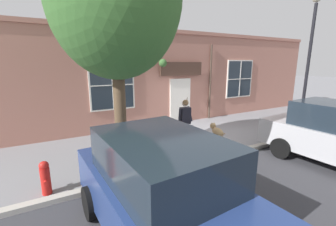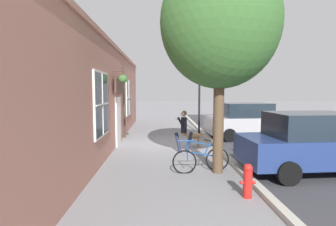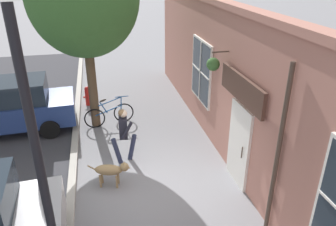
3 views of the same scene
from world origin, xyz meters
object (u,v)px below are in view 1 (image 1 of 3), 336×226
(street_tree_by_curb, at_px, (116,5))
(parked_car_nearest_curb, at_px, (167,194))
(dog_on_leash, at_px, (217,131))
(street_lamp, at_px, (310,47))
(pedestrian_walking, at_px, (185,119))
(leaning_bicycle, at_px, (119,151))
(fire_hydrant, at_px, (45,177))

(street_tree_by_curb, xyz_separation_m, parked_car_nearest_curb, (2.73, -0.17, -3.23))
(dog_on_leash, relative_size, street_tree_by_curb, 0.18)
(street_lamp, bearing_deg, dog_on_leash, -103.52)
(pedestrian_walking, relative_size, dog_on_leash, 1.51)
(leaning_bicycle, bearing_deg, pedestrian_walking, 96.81)
(parked_car_nearest_curb, bearing_deg, leaning_bicycle, 176.11)
(dog_on_leash, bearing_deg, street_tree_by_curb, -84.26)
(street_tree_by_curb, distance_m, street_lamp, 7.10)
(street_tree_by_curb, relative_size, parked_car_nearest_curb, 1.39)
(dog_on_leash, bearing_deg, leaning_bicycle, -92.43)
(street_lamp, height_order, fire_hydrant, street_lamp)
(dog_on_leash, bearing_deg, pedestrian_walking, -112.52)
(street_tree_by_curb, height_order, parked_car_nearest_curb, street_tree_by_curb)
(street_tree_by_curb, relative_size, leaning_bicycle, 3.56)
(pedestrian_walking, distance_m, parked_car_nearest_curb, 4.41)
(dog_on_leash, bearing_deg, fire_hydrant, -83.68)
(dog_on_leash, xyz_separation_m, fire_hydrant, (0.59, -5.35, -0.07))
(leaning_bicycle, height_order, fire_hydrant, leaning_bicycle)
(dog_on_leash, bearing_deg, street_lamp, 76.48)
(leaning_bicycle, bearing_deg, fire_hydrant, -68.40)
(street_lamp, relative_size, fire_hydrant, 6.77)
(street_lamp, xyz_separation_m, fire_hydrant, (-0.25, -8.86, -2.98))
(dog_on_leash, distance_m, leaning_bicycle, 3.48)
(parked_car_nearest_curb, bearing_deg, fire_hydrant, -146.56)
(parked_car_nearest_curb, xyz_separation_m, fire_hydrant, (-2.49, -1.65, -0.48))
(street_tree_by_curb, bearing_deg, dog_on_leash, 95.74)
(dog_on_leash, xyz_separation_m, parked_car_nearest_curb, (3.09, -3.70, 0.41))
(pedestrian_walking, height_order, street_tree_by_curb, street_tree_by_curb)
(leaning_bicycle, xyz_separation_m, street_lamp, (0.99, 7.00, 2.99))
(street_lamp, bearing_deg, parked_car_nearest_curb, -72.75)
(street_tree_by_curb, distance_m, leaning_bicycle, 3.77)
(pedestrian_walking, bearing_deg, street_lamp, 74.33)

